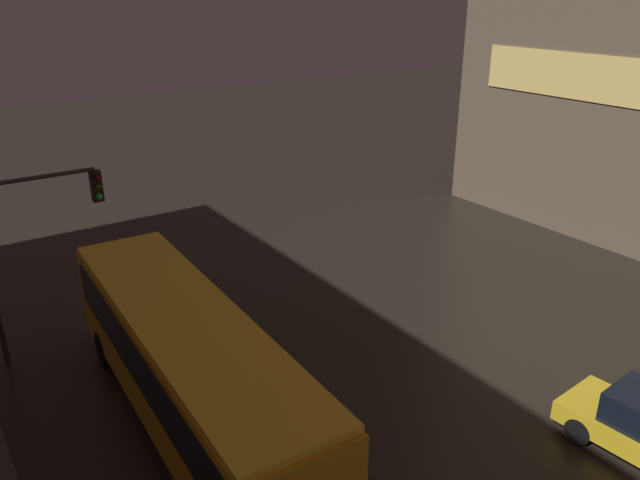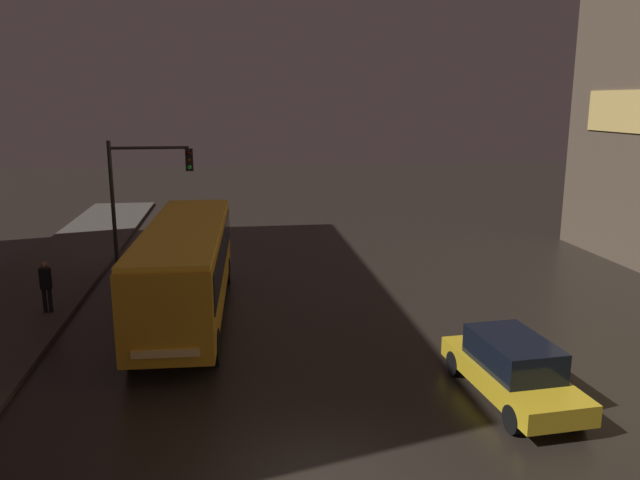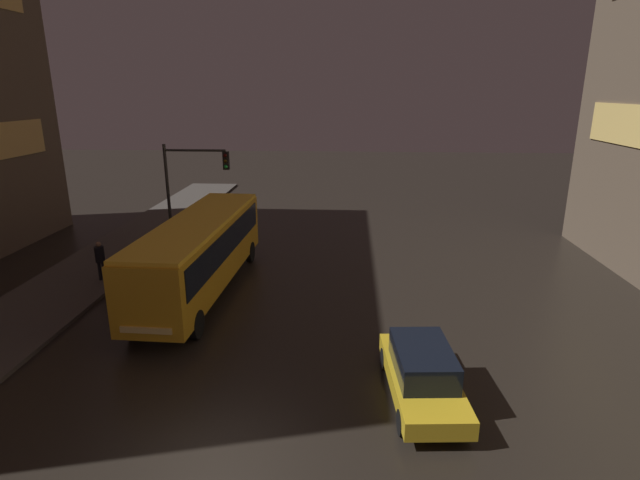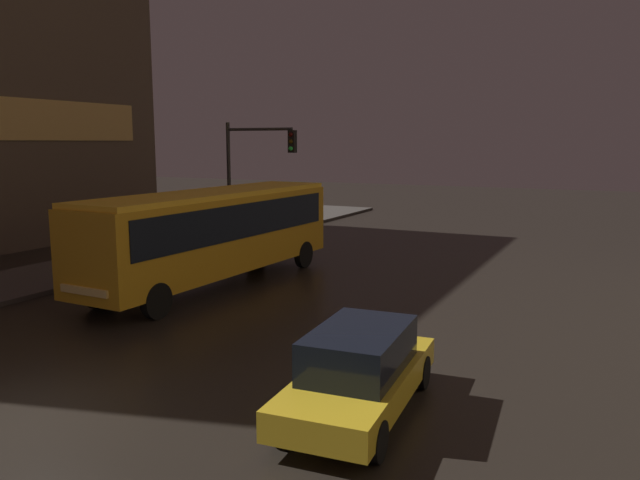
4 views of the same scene
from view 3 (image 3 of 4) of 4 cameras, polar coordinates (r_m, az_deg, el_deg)
name	(u,v)px [view 3 (image 3 of 4)]	position (r m, az deg, el deg)	size (l,w,h in m)	color
ground_plane	(213,464)	(12.65, -12.12, -23.77)	(120.00, 120.00, 0.00)	black
sidewalk_left	(68,286)	(24.03, -26.82, -4.73)	(4.00, 48.00, 0.15)	#47423D
bus_near	(200,248)	(21.01, -13.54, -0.88)	(2.82, 10.89, 3.15)	orange
car_taxi	(422,372)	(14.31, 11.59, -14.60)	(2.06, 4.56, 1.54)	gold
pedestrian_mid	(100,257)	(23.62, -23.84, -1.81)	(0.50, 0.50, 1.75)	black
traffic_light_main	(190,179)	(26.39, -14.62, 6.74)	(3.35, 0.35, 5.55)	#2D2D2D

